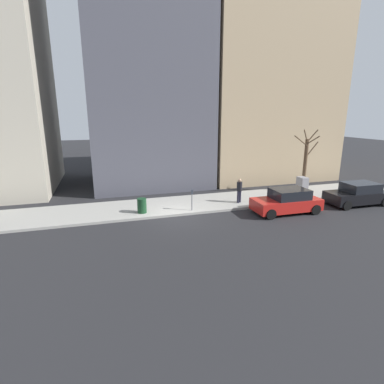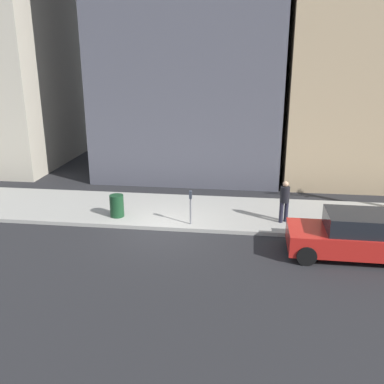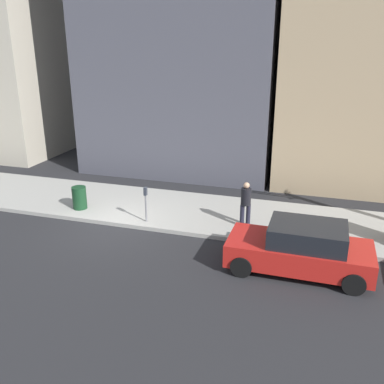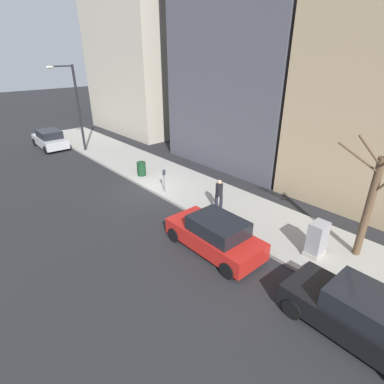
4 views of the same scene
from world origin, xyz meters
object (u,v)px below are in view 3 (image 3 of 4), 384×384
object	(u,v)px
parked_car_red	(301,249)
parking_meter	(146,201)
trash_bin	(79,198)
pedestrian_near_meter	(246,202)

from	to	relation	value
parked_car_red	parking_meter	size ratio (longest dim) A/B	3.12
parked_car_red	parking_meter	distance (m)	5.94
parking_meter	trash_bin	distance (m)	3.12
trash_bin	pedestrian_near_meter	bearing A→B (deg)	-87.77
parked_car_red	pedestrian_near_meter	distance (m)	3.24
parked_car_red	trash_bin	bearing A→B (deg)	76.56
pedestrian_near_meter	parking_meter	bearing A→B (deg)	-22.79
parking_meter	pedestrian_near_meter	bearing A→B (deg)	-78.78
trash_bin	parking_meter	bearing A→B (deg)	-98.36
trash_bin	pedestrian_near_meter	world-z (taller)	pedestrian_near_meter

